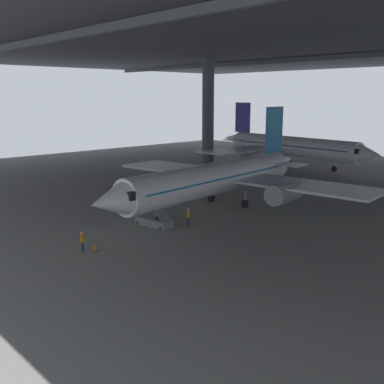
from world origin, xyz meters
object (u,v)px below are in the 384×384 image
crew_worker_near_nose (82,240)px  airplane_distant (289,146)px  airplane_main (218,178)px  crew_worker_by_stairs (188,216)px  traffic_cone_orange (95,247)px  boarding_stairs (154,218)px

crew_worker_near_nose → airplane_distant: (-15.66, 48.50, 2.33)m
airplane_main → crew_worker_by_stairs: bearing=-66.8°
airplane_distant → traffic_cone_orange: 50.45m
crew_worker_by_stairs → airplane_distant: (-15.92, 37.84, 2.28)m
airplane_main → traffic_cone_orange: size_ratio=54.12×
crew_worker_near_nose → airplane_main: bearing=98.8°
traffic_cone_orange → airplane_distant: bearing=108.7°
boarding_stairs → airplane_distant: 42.22m
traffic_cone_orange → boarding_stairs: bearing=108.5°
boarding_stairs → traffic_cone_orange: size_ratio=7.37×
airplane_main → crew_worker_by_stairs: 7.91m
boarding_stairs → crew_worker_by_stairs: (2.40, 2.08, 0.25)m
crew_worker_near_nose → crew_worker_by_stairs: bearing=88.6°
crew_worker_near_nose → airplane_distant: 51.02m
traffic_cone_orange → airplane_main: bearing=100.7°
airplane_distant → crew_worker_by_stairs: bearing=-67.2°
boarding_stairs → crew_worker_by_stairs: boarding_stairs is taller
boarding_stairs → traffic_cone_orange: bearing=-71.5°
airplane_main → crew_worker_near_nose: size_ratio=20.15×
boarding_stairs → traffic_cone_orange: boarding_stairs is taller
crew_worker_near_nose → traffic_cone_orange: 1.11m
crew_worker_near_nose → crew_worker_by_stairs: crew_worker_by_stairs is taller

